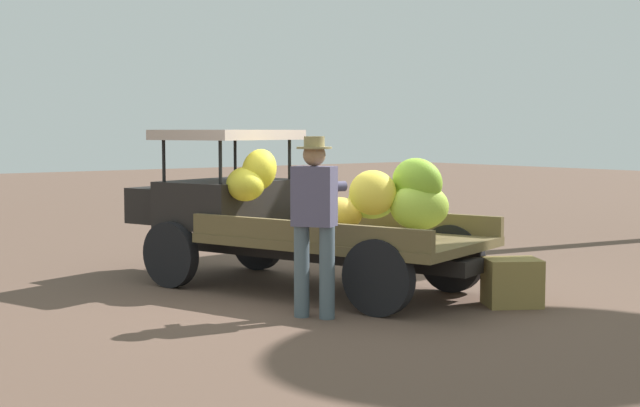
% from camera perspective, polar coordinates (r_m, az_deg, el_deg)
% --- Properties ---
extents(ground_plane, '(60.00, 60.00, 0.00)m').
position_cam_1_polar(ground_plane, '(9.92, -0.45, -5.80)').
color(ground_plane, brown).
extents(truck, '(4.66, 2.79, 1.82)m').
position_cam_1_polar(truck, '(10.24, -2.46, -0.52)').
color(truck, black).
rests_on(truck, ground).
extents(farmer, '(0.58, 0.55, 1.76)m').
position_cam_1_polar(farmer, '(8.51, -0.36, -0.72)').
color(farmer, '#4E5E69').
rests_on(farmer, ground).
extents(wooden_crate, '(0.67, 0.71, 0.49)m').
position_cam_1_polar(wooden_crate, '(9.40, 12.27, -4.98)').
color(wooden_crate, olive).
rests_on(wooden_crate, ground).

